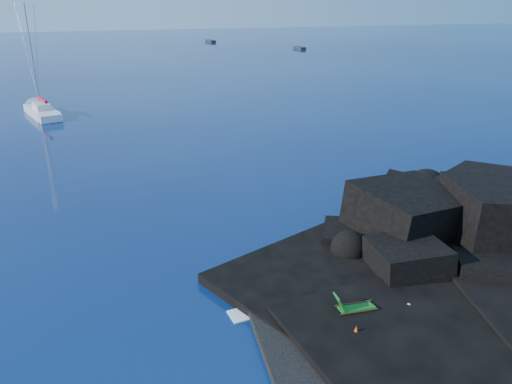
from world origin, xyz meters
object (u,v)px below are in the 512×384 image
at_px(sailboat, 42,115).
at_px(deck_chair, 357,303).
at_px(marker_cone, 356,332).
at_px(distant_boat_a, 210,42).
at_px(distant_boat_b, 299,49).
at_px(sunbather, 402,312).

xyz_separation_m(sailboat, deck_chair, (13.72, -43.48, 0.90)).
distance_m(marker_cone, distant_boat_a, 136.01).
distance_m(sailboat, distant_boat_b, 82.86).
distance_m(distant_boat_a, distant_boat_b, 31.99).
bearing_deg(marker_cone, sailboat, 106.24).
relative_size(marker_cone, distant_boat_a, 0.11).
distance_m(sailboat, distant_boat_a, 97.28).
distance_m(sailboat, sunbather, 46.71).
xyz_separation_m(sailboat, marker_cone, (13.03, -44.72, 0.60)).
relative_size(sailboat, sunbather, 7.22).
relative_size(sunbather, distant_boat_a, 0.34).
bearing_deg(sunbather, marker_cone, 167.76).
bearing_deg(sailboat, marker_cone, -89.73).
xyz_separation_m(deck_chair, distant_boat_a, (26.61, 132.01, -0.90)).
height_order(sailboat, deck_chair, sailboat).
bearing_deg(sunbather, deck_chair, 132.81).
relative_size(sunbather, distant_boat_b, 0.36).
height_order(deck_chair, distant_boat_a, deck_chair).
distance_m(deck_chair, sunbather, 1.81).
bearing_deg(sailboat, distant_boat_a, 49.53).
height_order(deck_chair, distant_boat_b, deck_chair).
bearing_deg(marker_cone, distant_boat_a, 78.42).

